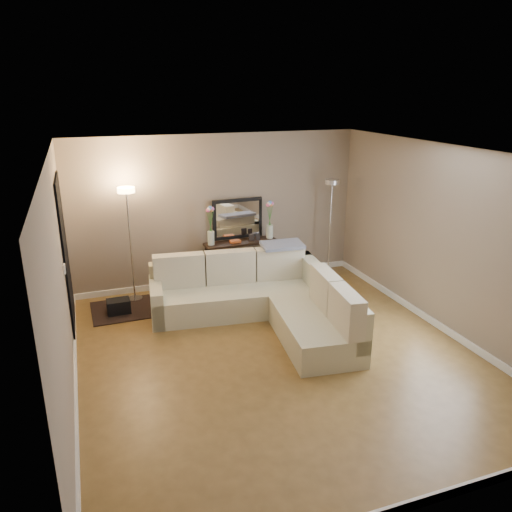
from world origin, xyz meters
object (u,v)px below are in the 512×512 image
object	(u,v)px
sectional_sofa	(264,299)
floor_lamp_unlit	(331,209)
console_table	(237,261)
floor_lamp_lit	(129,222)

from	to	relation	value
sectional_sofa	floor_lamp_unlit	size ratio (longest dim) A/B	1.55
console_table	floor_lamp_unlit	size ratio (longest dim) A/B	0.72
sectional_sofa	console_table	world-z (taller)	sectional_sofa
sectional_sofa	floor_lamp_unlit	distance (m)	2.38
console_table	floor_lamp_unlit	bearing A→B (deg)	-5.92
sectional_sofa	floor_lamp_unlit	world-z (taller)	floor_lamp_unlit
floor_lamp_unlit	floor_lamp_lit	bearing A→B (deg)	178.32
floor_lamp_lit	floor_lamp_unlit	distance (m)	3.49
sectional_sofa	floor_lamp_unlit	bearing A→B (deg)	36.74
floor_lamp_lit	floor_lamp_unlit	xyz separation A→B (m)	(3.48, -0.10, -0.05)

